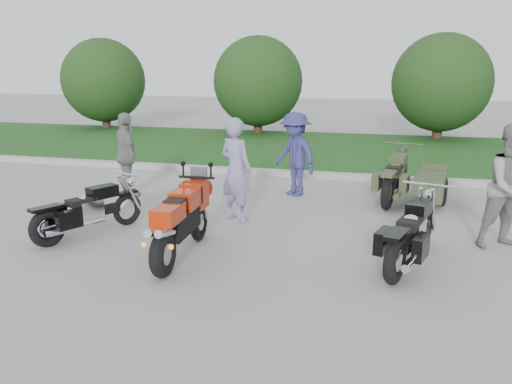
% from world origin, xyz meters
% --- Properties ---
extents(ground, '(80.00, 80.00, 0.00)m').
position_xyz_m(ground, '(0.00, 0.00, 0.00)').
color(ground, '#9E9E99').
rests_on(ground, ground).
extents(curb, '(60.00, 0.30, 0.15)m').
position_xyz_m(curb, '(0.00, 6.00, 0.07)').
color(curb, '#A09E96').
rests_on(curb, ground).
extents(grass_strip, '(60.00, 8.00, 0.14)m').
position_xyz_m(grass_strip, '(0.00, 10.15, 0.07)').
color(grass_strip, '#275F20').
rests_on(grass_strip, ground).
extents(tree_far_left, '(3.60, 3.60, 4.00)m').
position_xyz_m(tree_far_left, '(-10.00, 13.50, 2.19)').
color(tree_far_left, '#3F2B1C').
rests_on(tree_far_left, ground).
extents(tree_mid_left, '(3.60, 3.60, 4.00)m').
position_xyz_m(tree_mid_left, '(-3.00, 13.50, 2.19)').
color(tree_mid_left, '#3F2B1C').
rests_on(tree_mid_left, ground).
extents(tree_mid_right, '(3.60, 3.60, 4.00)m').
position_xyz_m(tree_mid_right, '(4.00, 13.50, 2.19)').
color(tree_mid_right, '#3F2B1C').
rests_on(tree_mid_right, ground).
extents(sportbike_red, '(0.40, 2.15, 1.02)m').
position_xyz_m(sportbike_red, '(-0.69, -0.02, 0.60)').
color(sportbike_red, black).
rests_on(sportbike_red, ground).
extents(cruiser_left, '(1.02, 1.93, 0.80)m').
position_xyz_m(cruiser_left, '(-2.61, 0.48, 0.41)').
color(cruiser_left, black).
rests_on(cruiser_left, ground).
extents(cruiser_right, '(0.79, 2.18, 0.86)m').
position_xyz_m(cruiser_right, '(2.56, 0.51, 0.44)').
color(cruiser_right, black).
rests_on(cruiser_right, ground).
extents(cruiser_sidecar, '(1.41, 2.39, 0.92)m').
position_xyz_m(cruiser_sidecar, '(2.78, 4.09, 0.43)').
color(cruiser_sidecar, black).
rests_on(cruiser_sidecar, ground).
extents(person_stripe, '(0.82, 0.72, 1.89)m').
position_xyz_m(person_stripe, '(-0.45, 1.99, 0.95)').
color(person_stripe, '#827AA7').
rests_on(person_stripe, ground).
extents(person_denim, '(1.34, 1.26, 1.82)m').
position_xyz_m(person_denim, '(0.24, 4.11, 0.91)').
color(person_denim, navy).
rests_on(person_denim, ground).
extents(person_back, '(1.06, 1.08, 1.82)m').
position_xyz_m(person_back, '(-3.26, 3.10, 0.91)').
color(person_back, gray).
rests_on(person_back, ground).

